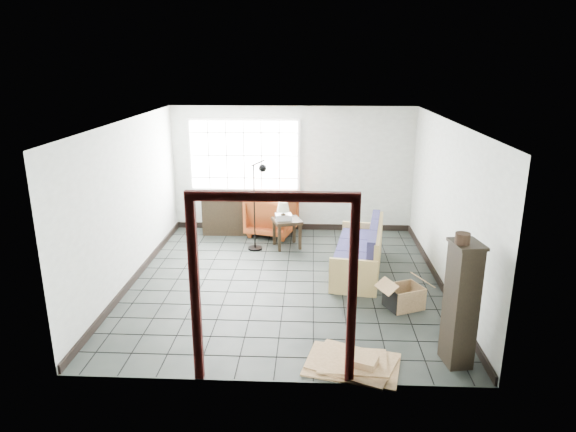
# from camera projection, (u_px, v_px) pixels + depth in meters

# --- Properties ---
(ground) EXTENTS (5.50, 5.50, 0.00)m
(ground) POSITION_uv_depth(u_px,v_px,m) (286.00, 281.00, 8.42)
(ground) COLOR black
(ground) RESTS_ON ground
(room_shell) EXTENTS (5.02, 5.52, 2.61)m
(room_shell) POSITION_uv_depth(u_px,v_px,m) (286.00, 181.00, 7.96)
(room_shell) COLOR #ABB0A8
(room_shell) RESTS_ON ground
(window_panel) EXTENTS (2.32, 0.08, 1.52)m
(window_panel) POSITION_uv_depth(u_px,v_px,m) (244.00, 155.00, 10.58)
(window_panel) COLOR silver
(window_panel) RESTS_ON ground
(doorway_trim) EXTENTS (1.80, 0.08, 2.20)m
(doorway_trim) POSITION_uv_depth(u_px,v_px,m) (273.00, 267.00, 5.44)
(doorway_trim) COLOR #330D0B
(doorway_trim) RESTS_ON ground
(futon_sofa) EXTENTS (1.04, 2.05, 0.87)m
(futon_sofa) POSITION_uv_depth(u_px,v_px,m) (362.00, 255.00, 8.70)
(futon_sofa) COLOR tan
(futon_sofa) RESTS_ON ground
(armchair) EXTENTS (1.10, 1.06, 0.94)m
(armchair) POSITION_uv_depth(u_px,v_px,m) (272.00, 212.00, 10.59)
(armchair) COLOR brown
(armchair) RESTS_ON ground
(side_table) EXTENTS (0.64, 0.64, 0.56)m
(side_table) POSITION_uv_depth(u_px,v_px,m) (287.00, 224.00, 9.85)
(side_table) COLOR black
(side_table) RESTS_ON ground
(table_lamp) EXTENTS (0.25, 0.25, 0.37)m
(table_lamp) POSITION_uv_depth(u_px,v_px,m) (283.00, 208.00, 9.67)
(table_lamp) COLOR black
(table_lamp) RESTS_ON side_table
(projector) EXTENTS (0.34, 0.29, 0.11)m
(projector) POSITION_uv_depth(u_px,v_px,m) (283.00, 217.00, 9.78)
(projector) COLOR silver
(projector) RESTS_ON side_table
(floor_lamp) EXTENTS (0.46, 0.48, 1.77)m
(floor_lamp) POSITION_uv_depth(u_px,v_px,m) (258.00, 203.00, 9.49)
(floor_lamp) COLOR black
(floor_lamp) RESTS_ON ground
(console_shelf) EXTENTS (0.98, 0.40, 0.75)m
(console_shelf) POSITION_uv_depth(u_px,v_px,m) (227.00, 216.00, 10.66)
(console_shelf) COLOR black
(console_shelf) RESTS_ON ground
(tall_shelf) EXTENTS (0.38, 0.46, 1.53)m
(tall_shelf) POSITION_uv_depth(u_px,v_px,m) (461.00, 303.00, 5.94)
(tall_shelf) COLOR black
(tall_shelf) RESTS_ON ground
(pot) EXTENTS (0.21, 0.21, 0.13)m
(pot) POSITION_uv_depth(u_px,v_px,m) (463.00, 238.00, 5.67)
(pot) COLOR black
(pot) RESTS_ON tall_shelf
(open_box) EXTENTS (0.89, 0.68, 0.45)m
(open_box) POSITION_uv_depth(u_px,v_px,m) (404.00, 297.00, 7.49)
(open_box) COLOR brown
(open_box) RESTS_ON ground
(cardboard_pile) EXTENTS (1.23, 1.03, 0.16)m
(cardboard_pile) POSITION_uv_depth(u_px,v_px,m) (354.00, 363.00, 6.08)
(cardboard_pile) COLOR brown
(cardboard_pile) RESTS_ON ground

